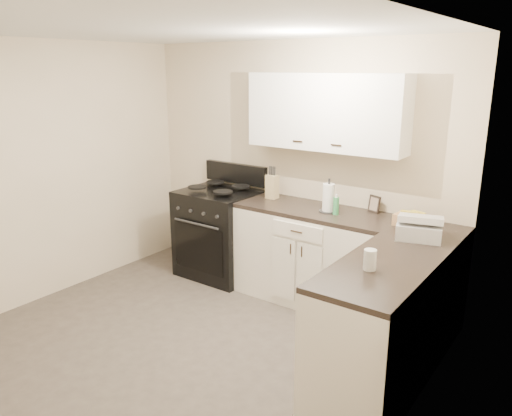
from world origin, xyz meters
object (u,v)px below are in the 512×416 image
Objects in this scene: stove at (220,234)px; wicker_basket at (413,221)px; countertop_grill at (419,230)px; knife_block at (272,187)px; paper_towel at (328,198)px.

wicker_basket is (2.10, 0.05, 0.53)m from stove.
countertop_grill is at bearing -5.46° from stove.
knife_block is at bearing 152.59° from countertop_grill.
countertop_grill is (0.93, -0.23, -0.07)m from paper_towel.
stove is 0.86m from knife_block.
wicker_basket is (1.49, -0.08, -0.07)m from knife_block.
stove is 2.17m from wicker_basket.
countertop_grill is at bearing -14.07° from paper_towel.
wicker_basket is at bearing -0.65° from knife_block.
knife_block is 0.72× the size of countertop_grill.
paper_towel reaches higher than wicker_basket.
stove is 1.44m from paper_towel.
stove is 2.31m from countertop_grill.
stove is 3.73× the size of paper_towel.
knife_block is 0.91× the size of paper_towel.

